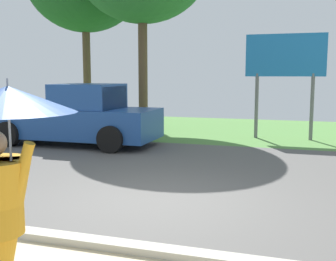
# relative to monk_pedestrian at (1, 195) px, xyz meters

# --- Properties ---
(ground_plane) EXTENTS (40.00, 22.00, 0.20)m
(ground_plane) POSITION_rel_monk_pedestrian_xyz_m (0.04, 6.64, -1.20)
(ground_plane) COLOR #565451
(monk_pedestrian) EXTENTS (1.13, 1.11, 2.13)m
(monk_pedestrian) POSITION_rel_monk_pedestrian_xyz_m (0.00, 0.00, 0.00)
(monk_pedestrian) COLOR orange
(monk_pedestrian) RESTS_ON ground_plane
(pickup_truck) EXTENTS (5.20, 2.28, 1.88)m
(pickup_truck) POSITION_rel_monk_pedestrian_xyz_m (-4.26, 8.59, -0.28)
(pickup_truck) COLOR #1E478C
(pickup_truck) RESTS_ON ground_plane
(roadside_billboard) EXTENTS (2.60, 0.12, 3.50)m
(roadside_billboard) POSITION_rel_monk_pedestrian_xyz_m (1.86, 11.71, 1.40)
(roadside_billboard) COLOR slate
(roadside_billboard) RESTS_ON ground_plane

